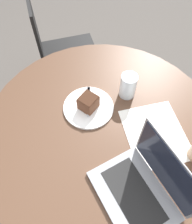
% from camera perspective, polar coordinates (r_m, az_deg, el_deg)
% --- Properties ---
extents(ground_plane, '(12.00, 12.00, 0.00)m').
position_cam_1_polar(ground_plane, '(1.68, 1.13, -16.12)').
color(ground_plane, '#4C4742').
extents(dining_table, '(1.08, 1.08, 0.76)m').
position_cam_1_polar(dining_table, '(1.11, 1.66, -7.21)').
color(dining_table, '#4C3323').
rests_on(dining_table, ground_plane).
extents(chair, '(0.54, 0.54, 0.93)m').
position_cam_1_polar(chair, '(1.71, -9.25, 14.77)').
color(chair, black).
rests_on(chair, ground_plane).
extents(paper_document, '(0.36, 0.33, 0.00)m').
position_cam_1_polar(paper_document, '(0.99, 15.39, -5.52)').
color(paper_document, white).
rests_on(paper_document, dining_table).
extents(plate, '(0.24, 0.24, 0.01)m').
position_cam_1_polar(plate, '(1.02, -1.79, 1.21)').
color(plate, white).
rests_on(plate, dining_table).
extents(cake_slice, '(0.10, 0.10, 0.07)m').
position_cam_1_polar(cake_slice, '(0.99, -1.84, 2.50)').
color(cake_slice, brown).
rests_on(cake_slice, plate).
extents(fork, '(0.17, 0.03, 0.00)m').
position_cam_1_polar(fork, '(1.04, -1.77, 3.62)').
color(fork, silver).
rests_on(fork, plate).
extents(water_glass, '(0.08, 0.08, 0.13)m').
position_cam_1_polar(water_glass, '(1.04, 8.57, 6.79)').
color(water_glass, silver).
rests_on(water_glass, dining_table).
extents(laptop, '(0.39, 0.37, 0.25)m').
position_cam_1_polar(laptop, '(0.85, 12.19, -18.97)').
color(laptop, gray).
rests_on(laptop, dining_table).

